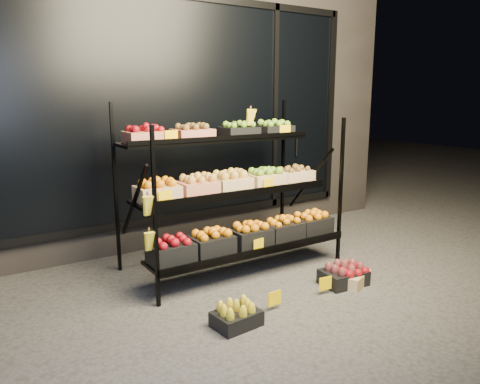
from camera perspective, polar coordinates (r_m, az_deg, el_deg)
ground at (r=4.39m, az=3.72°, el=-11.40°), size 24.00×24.00×0.00m
building at (r=6.30m, az=-10.54°, el=11.83°), size 6.00×2.08×3.50m
display_rack at (r=4.62m, az=-0.75°, el=0.06°), size 2.18×1.02×1.69m
tag_floor_a at (r=3.94m, az=4.24°, el=-13.32°), size 0.13×0.01×0.12m
tag_floor_b at (r=4.27m, az=10.35°, el=-11.41°), size 0.13×0.01×0.12m
floor_crate_midleft at (r=3.67m, az=-0.44°, el=-14.83°), size 0.37×0.29×0.18m
floor_crate_midright at (r=4.51m, az=13.42°, el=-9.89°), size 0.41×0.36×0.18m
floor_crate_right at (r=4.49m, az=12.49°, el=-9.81°), size 0.42×0.33×0.20m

